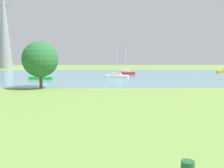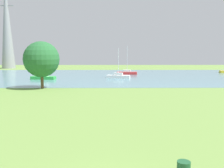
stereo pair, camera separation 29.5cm
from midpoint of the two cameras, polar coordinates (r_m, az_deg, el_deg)
The scene contains 7 objects.
ground_plane at distance 30.57m, azimuth -1.51°, elevation -2.96°, with size 160.00×160.00×0.00m, color olive.
water_surface at distance 58.35m, azimuth -1.39°, elevation 1.82°, with size 140.00×40.00×0.02m, color #5C8A97.
sailboat_red at distance 62.40m, azimuth 2.82°, elevation 2.56°, with size 4.97×2.22×6.78m.
sailboat_white at distance 53.25m, azimuth 0.91°, elevation 1.80°, with size 5.00×2.38×6.20m.
sailboat_green at distance 52.53m, azimuth -15.57°, elevation 1.48°, with size 4.97×2.20×7.25m.
tree_west_far at distance 39.14m, azimuth -15.90°, elevation 5.30°, with size 5.27×5.27×6.95m.
electricity_pylon at distance 93.72m, azimuth -22.99°, elevation 12.28°, with size 6.40×4.40×29.52m.
Camera 1 is at (0.00, -8.11, 5.30)m, focal length 41.08 mm.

